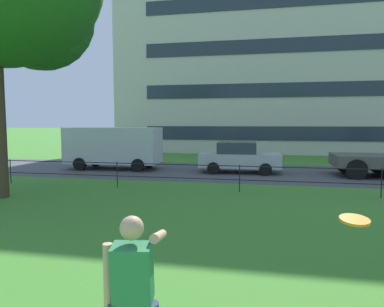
# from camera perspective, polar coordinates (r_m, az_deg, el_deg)

# --- Properties ---
(street_strip) EXTENTS (80.00, 6.81, 0.01)m
(street_strip) POSITION_cam_1_polar(r_m,az_deg,el_deg) (17.69, 8.85, -3.08)
(street_strip) COLOR #4C4C51
(street_strip) RESTS_ON ground
(park_fence) EXTENTS (37.79, 0.04, 1.00)m
(park_fence) POSITION_cam_1_polar(r_m,az_deg,el_deg) (12.56, 7.87, -3.33)
(park_fence) COLOR black
(park_fence) RESTS_ON ground
(person_thrower) EXTENTS (0.51, 0.81, 1.68)m
(person_thrower) POSITION_cam_1_polar(r_m,az_deg,el_deg) (3.49, -9.72, -22.43)
(person_thrower) COLOR navy
(person_thrower) RESTS_ON ground
(frisbee) EXTENTS (0.31, 0.31, 0.06)m
(frisbee) POSITION_cam_1_polar(r_m,az_deg,el_deg) (3.58, 25.29, -9.91)
(frisbee) COLOR orange
(panel_van_center) EXTENTS (5.05, 2.20, 2.24)m
(panel_van_center) POSITION_cam_1_polar(r_m,az_deg,el_deg) (19.15, -12.81, 1.29)
(panel_van_center) COLOR silver
(panel_van_center) RESTS_ON ground
(car_silver_far_left) EXTENTS (4.04, 1.88, 1.54)m
(car_silver_far_left) POSITION_cam_1_polar(r_m,az_deg,el_deg) (17.45, 7.80, -0.61)
(car_silver_far_left) COLOR #B7BABF
(car_silver_far_left) RESTS_ON ground
(apartment_building_background) EXTENTS (37.12, 15.00, 20.39)m
(apartment_building_background) POSITION_cam_1_polar(r_m,az_deg,el_deg) (36.26, 21.88, 17.03)
(apartment_building_background) COLOR beige
(apartment_building_background) RESTS_ON ground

